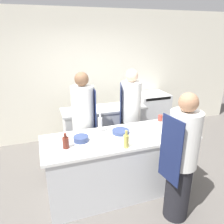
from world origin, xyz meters
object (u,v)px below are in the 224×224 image
object	(u,v)px
bottle_wine	(66,142)
bowl_ceramic_blue	(81,139)
stockpot	(84,106)
chef_at_prep_near	(181,160)
oven_range	(150,113)
bottle_vinegar	(100,124)
chef_at_pass_far	(130,117)
bottle_olive_oil	(126,141)
bowl_prep_small	(157,133)
cup	(160,118)
chef_at_stove	(84,125)
bowl_mixing_large	(121,132)

from	to	relation	value
bottle_wine	bowl_ceramic_blue	distance (m)	0.26
bowl_ceramic_blue	stockpot	bearing A→B (deg)	76.05
chef_at_prep_near	bowl_ceramic_blue	bearing A→B (deg)	47.23
oven_range	bottle_vinegar	xyz separation A→B (m)	(-1.69, -1.52, 0.56)
chef_at_pass_far	bottle_vinegar	world-z (taller)	chef_at_pass_far
oven_range	bottle_wine	bearing A→B (deg)	-140.62
bottle_olive_oil	bowl_ceramic_blue	size ratio (longest dim) A/B	1.16
bowl_prep_small	cup	xyz separation A→B (m)	(0.33, 0.46, 0.02)
chef_at_pass_far	bowl_ceramic_blue	distance (m)	1.29
bottle_olive_oil	bottle_wine	xyz separation A→B (m)	(-0.73, 0.24, -0.01)
chef_at_prep_near	bowl_ceramic_blue	world-z (taller)	chef_at_prep_near
oven_range	bottle_wine	xyz separation A→B (m)	(-2.24, -1.84, 0.52)
chef_at_pass_far	bottle_wine	world-z (taller)	chef_at_pass_far
chef_at_stove	bowl_mixing_large	bearing A→B (deg)	44.78
chef_at_prep_near	bottle_wine	size ratio (longest dim) A/B	8.30
bowl_prep_small	stockpot	xyz separation A→B (m)	(-0.77, 1.37, 0.05)
cup	bowl_prep_small	bearing A→B (deg)	-125.41
chef_at_stove	chef_at_pass_far	distance (m)	0.89
bottle_olive_oil	cup	world-z (taller)	bottle_olive_oil
bowl_ceramic_blue	stockpot	size ratio (longest dim) A/B	0.71
chef_at_pass_far	bowl_ceramic_blue	size ratio (longest dim) A/B	8.46
chef_at_prep_near	bowl_mixing_large	size ratio (longest dim) A/B	6.83
oven_range	bottle_vinegar	bearing A→B (deg)	-138.03
chef_at_pass_far	bowl_prep_small	size ratio (longest dim) A/B	8.51
bottle_olive_oil	cup	xyz separation A→B (m)	(0.88, 0.65, -0.04)
chef_at_prep_near	stockpot	distance (m)	2.11
chef_at_stove	bottle_wine	xyz separation A→B (m)	(-0.39, -0.75, 0.12)
bottle_olive_oil	bowl_mixing_large	world-z (taller)	bottle_olive_oil
chef_at_stove	bowl_mixing_large	size ratio (longest dim) A/B	7.05
bottle_wine	bowl_prep_small	xyz separation A→B (m)	(1.29, -0.05, -0.05)
bottle_olive_oil	chef_at_stove	bearing A→B (deg)	109.26
chef_at_prep_near	bottle_olive_oil	xyz separation A→B (m)	(-0.56, 0.40, 0.16)
bowl_mixing_large	cup	xyz separation A→B (m)	(0.80, 0.22, 0.03)
bowl_prep_small	oven_range	bearing A→B (deg)	63.38
chef_at_pass_far	bottle_vinegar	bearing A→B (deg)	146.33
chef_at_stove	chef_at_pass_far	bearing A→B (deg)	104.92
bowl_mixing_large	bowl_ceramic_blue	size ratio (longest dim) A/B	1.21
bottle_wine	bowl_mixing_large	distance (m)	0.84
chef_at_pass_far	chef_at_stove	bearing A→B (deg)	116.95
chef_at_pass_far	stockpot	xyz separation A→B (m)	(-0.76, 0.46, 0.13)
chef_at_stove	bowl_ceramic_blue	world-z (taller)	chef_at_stove
bottle_olive_oil	bottle_vinegar	xyz separation A→B (m)	(-0.19, 0.55, 0.03)
oven_range	bowl_mixing_large	world-z (taller)	oven_range
oven_range	chef_at_stove	distance (m)	2.18
bottle_olive_oil	cup	bearing A→B (deg)	36.21
bottle_wine	cup	world-z (taller)	bottle_wine
chef_at_pass_far	cup	bearing A→B (deg)	-123.65
chef_at_prep_near	cup	distance (m)	1.10
bottle_wine	cup	bearing A→B (deg)	14.21
bottle_vinegar	bowl_prep_small	size ratio (longest dim) A/B	1.55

